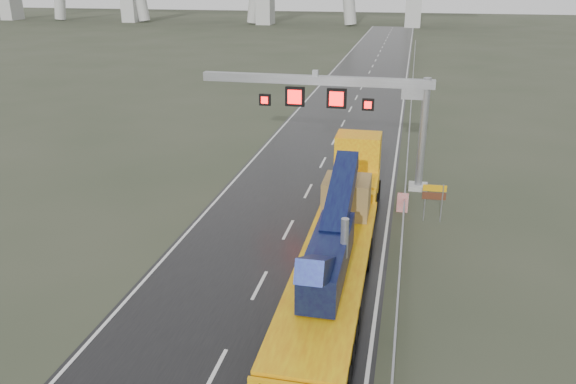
% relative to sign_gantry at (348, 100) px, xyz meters
% --- Properties ---
extents(ground, '(400.00, 400.00, 0.00)m').
position_rel_sign_gantry_xyz_m(ground, '(-2.10, -17.99, -5.61)').
color(ground, '#313927').
rests_on(ground, ground).
extents(road, '(11.00, 200.00, 0.02)m').
position_rel_sign_gantry_xyz_m(road, '(-2.10, 22.01, -5.60)').
color(road, black).
rests_on(road, ground).
extents(guardrail, '(0.20, 140.00, 1.40)m').
position_rel_sign_gantry_xyz_m(guardrail, '(4.00, 12.01, -4.91)').
color(guardrail, gray).
rests_on(guardrail, ground).
extents(sign_gantry, '(14.90, 1.20, 7.42)m').
position_rel_sign_gantry_xyz_m(sign_gantry, '(0.00, 0.00, 0.00)').
color(sign_gantry, '#BABBB6').
rests_on(sign_gantry, ground).
extents(heavy_haul_truck, '(3.19, 20.59, 4.83)m').
position_rel_sign_gantry_xyz_m(heavy_haul_truck, '(1.03, -9.40, -3.74)').
color(heavy_haul_truck, yellow).
rests_on(heavy_haul_truck, ground).
extents(exit_sign_pair, '(1.29, 0.10, 2.22)m').
position_rel_sign_gantry_xyz_m(exit_sign_pair, '(5.57, -5.07, -4.06)').
color(exit_sign_pair, gray).
rests_on(exit_sign_pair, ground).
extents(striped_barrier, '(0.65, 0.36, 1.09)m').
position_rel_sign_gantry_xyz_m(striped_barrier, '(3.90, -3.99, -5.07)').
color(striped_barrier, red).
rests_on(striped_barrier, ground).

